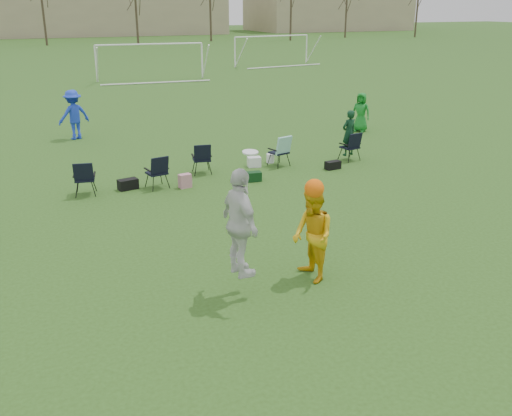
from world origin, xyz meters
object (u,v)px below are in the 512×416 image
fielder_blue (74,115)px  fielder_green_far (361,112)px  goal_right (272,42)px  goal_mid (150,51)px  center_contest (278,229)px

fielder_blue → fielder_green_far: 11.49m
fielder_green_far → goal_right: size_ratio=0.22×
fielder_blue → goal_right: (19.07, 22.93, 0.97)m
fielder_blue → goal_mid: (7.07, 16.93, 0.97)m
fielder_green_far → center_contest: center_contest is taller
center_contest → goal_mid: 31.74m
fielder_blue → goal_right: goal_right is taller
fielder_blue → center_contest: 14.52m
fielder_green_far → center_contest: (-9.08, -11.19, 0.38)m
fielder_blue → goal_right: 29.83m
goal_right → fielder_green_far: bearing=-115.1°
fielder_blue → goal_right: size_ratio=0.26×
goal_mid → goal_right: same height
fielder_blue → center_contest: center_contest is taller
center_contest → fielder_green_far: bearing=50.9°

